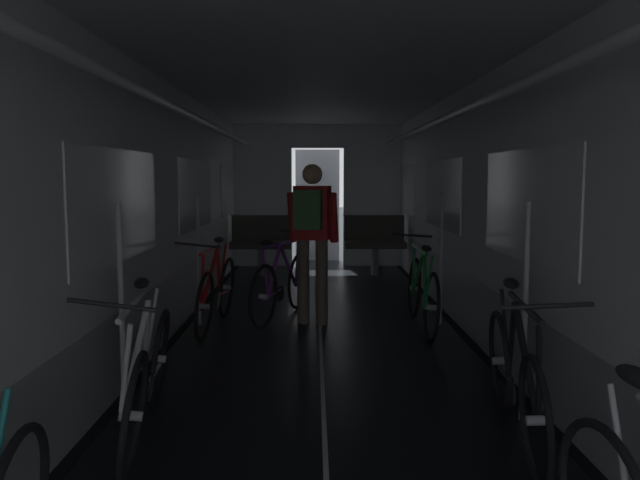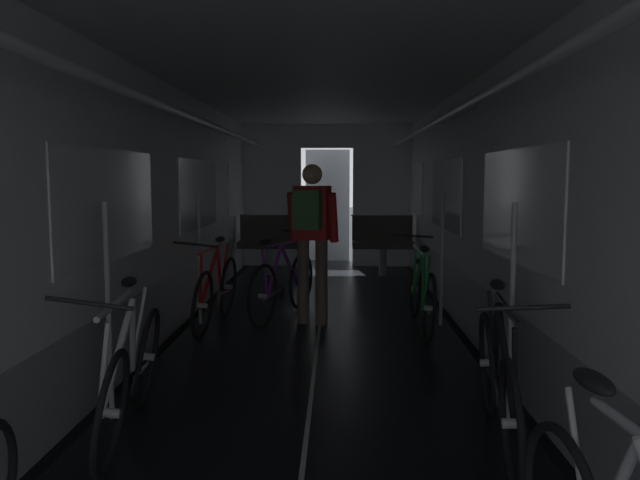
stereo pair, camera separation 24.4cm
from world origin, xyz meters
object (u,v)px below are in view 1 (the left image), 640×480
at_px(bicycle_purple_in_aisle, 282,284).
at_px(bicycle_green, 422,292).
at_px(bicycle_black, 515,378).
at_px(bicycle_red, 216,291).
at_px(bicycle_white, 147,375).
at_px(person_cyclist_aisle, 312,229).
at_px(bench_seat_far_left, 261,239).
at_px(bench_seat_far_right, 374,239).

bearing_deg(bicycle_purple_in_aisle, bicycle_green, -19.37).
bearing_deg(bicycle_green, bicycle_black, -88.36).
distance_m(bicycle_red, bicycle_white, 2.69).
xyz_separation_m(bicycle_black, person_cyclist_aisle, (-1.20, 2.94, 0.63)).
bearing_deg(bicycle_red, bench_seat_far_left, 87.28).
xyz_separation_m(bench_seat_far_right, bicycle_black, (0.22, -6.30, -0.18)).
bearing_deg(bicycle_white, person_cyclist_aisle, 71.17).
xyz_separation_m(bicycle_white, bicycle_purple_in_aisle, (0.64, 3.12, 0.00)).
height_order(bench_seat_far_left, bicycle_purple_in_aisle, bench_seat_far_left).
height_order(bench_seat_far_right, person_cyclist_aisle, person_cyclist_aisle).
distance_m(bench_seat_far_right, bicycle_red, 4.03).
bearing_deg(bicycle_green, bench_seat_far_right, 92.21).
xyz_separation_m(bicycle_red, bicycle_green, (2.11, -0.08, 0.00)).
bearing_deg(bicycle_black, person_cyclist_aisle, 112.23).
relative_size(bench_seat_far_left, bench_seat_far_right, 1.00).
bearing_deg(person_cyclist_aisle, bicycle_purple_in_aisle, 140.42).
height_order(bicycle_green, bicycle_purple_in_aisle, bicycle_green).
height_order(bicycle_black, bicycle_red, bicycle_red).
bearing_deg(bicycle_white, bicycle_purple_in_aisle, 78.35).
xyz_separation_m(bench_seat_far_left, bicycle_black, (2.02, -6.30, -0.18)).
height_order(person_cyclist_aisle, bicycle_purple_in_aisle, person_cyclist_aisle).
xyz_separation_m(bicycle_black, bicycle_purple_in_aisle, (-1.53, 3.21, 0.00)).
height_order(bicycle_red, bicycle_purple_in_aisle, bicycle_red).
bearing_deg(bicycle_black, bicycle_green, 91.64).
distance_m(bicycle_red, bicycle_purple_in_aisle, 0.78).
relative_size(bench_seat_far_left, person_cyclist_aisle, 0.58).
height_order(bicycle_red, person_cyclist_aisle, person_cyclist_aisle).
relative_size(bicycle_green, person_cyclist_aisle, 1.00).
distance_m(bench_seat_far_right, bicycle_black, 6.31).
xyz_separation_m(bicycle_black, bicycle_green, (-0.08, 2.70, 0.00)).
bearing_deg(bicycle_purple_in_aisle, person_cyclist_aisle, -39.58).
relative_size(bench_seat_far_right, person_cyclist_aisle, 0.58).
xyz_separation_m(bicycle_green, bicycle_purple_in_aisle, (-1.45, 0.51, 0.00)).
distance_m(bench_seat_far_left, bicycle_white, 6.22).
bearing_deg(bench_seat_far_right, bicycle_black, -88.03).
bearing_deg(bicycle_red, bench_seat_far_right, 60.79).
relative_size(bicycle_black, bicycle_white, 1.00).
distance_m(bench_seat_far_right, bicycle_purple_in_aisle, 3.36).
relative_size(bench_seat_far_left, bicycle_red, 0.58).
bearing_deg(bench_seat_far_right, bicycle_green, -87.79).
xyz_separation_m(bench_seat_far_right, bicycle_white, (-1.96, -6.21, -0.19)).
bearing_deg(bench_seat_far_left, bicycle_green, -61.69).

